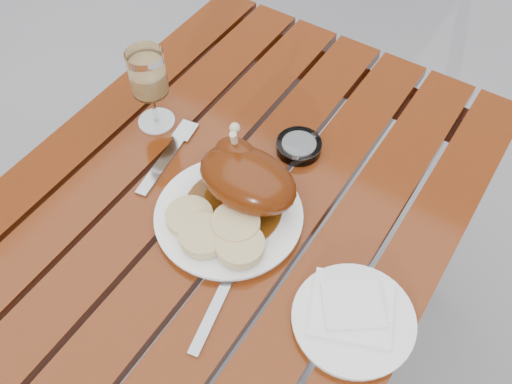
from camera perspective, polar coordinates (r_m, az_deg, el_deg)
ground at (r=1.72m, az=-2.71°, el=-16.95°), size 60.00×60.00×0.00m
table at (r=1.37m, az=-3.31°, el=-11.42°), size 0.80×1.20×0.75m
dinner_plate at (r=1.04m, az=-2.74°, el=-2.45°), size 0.35×0.35×0.02m
roast_duck at (r=1.01m, az=-1.08°, el=1.47°), size 0.19×0.19×0.14m
bread_dumplings at (r=0.99m, az=-3.92°, el=-3.84°), size 0.20×0.13×0.03m
wine_glass at (r=1.16m, az=-10.50°, el=10.04°), size 0.08×0.08×0.18m
side_plate at (r=0.95m, az=9.70°, el=-12.49°), size 0.24×0.24×0.02m
napkin at (r=0.94m, az=9.55°, el=-11.39°), size 0.16×0.16×0.01m
ashtray at (r=1.14m, az=4.31°, el=4.58°), size 0.09×0.09×0.02m
fork at (r=1.14m, az=-9.10°, el=3.19°), size 0.05×0.19×0.01m
knife at (r=0.96m, az=-3.87°, el=-10.97°), size 0.06×0.19×0.01m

